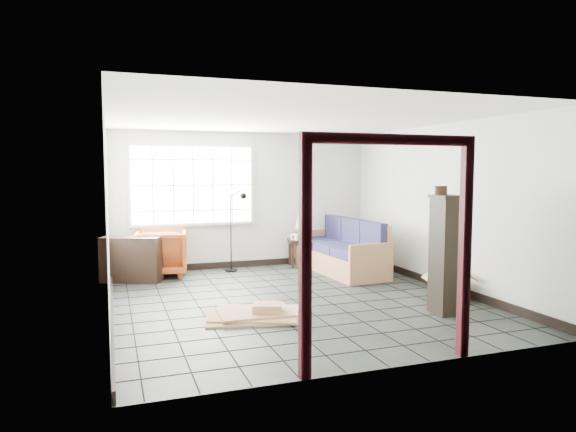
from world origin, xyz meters
name	(u,v)px	position (x,y,z in m)	size (l,w,h in m)	color
ground	(293,300)	(0.00, 0.00, 0.00)	(5.50, 5.50, 0.00)	black
room_shell	(292,184)	(0.00, 0.03, 1.68)	(5.02, 5.52, 2.61)	silver
window_panel	(193,185)	(-1.00, 2.70, 1.60)	(2.32, 0.08, 1.52)	silver
doorway_trim	(390,223)	(0.00, -2.70, 1.38)	(1.80, 0.08, 2.20)	#370C13
futon_sofa	(343,253)	(1.59, 1.65, 0.35)	(0.97, 2.26, 0.98)	#A56B4A
armchair	(161,251)	(-1.63, 2.40, 0.45)	(0.87, 0.82, 0.90)	brown
side_table	(301,244)	(1.04, 2.40, 0.44)	(0.58, 0.58, 0.54)	black
table_lamp	(303,223)	(1.07, 2.40, 0.84)	(0.33, 0.33, 0.44)	black
projector	(300,236)	(1.02, 2.40, 0.59)	(0.34, 0.29, 0.11)	silver
floor_lamp	(237,227)	(-0.24, 2.39, 0.82)	(0.46, 0.29, 1.53)	black
console_shelf	(131,259)	(-2.15, 2.05, 0.38)	(1.05, 0.73, 0.76)	black
tall_shelf	(446,254)	(1.64, -1.34, 0.79)	(0.36, 0.44, 1.55)	black
pot	(441,190)	(1.59, -1.27, 1.61)	(0.21, 0.21, 0.12)	black
open_box	(449,289)	(2.15, -0.74, 0.15)	(0.80, 0.54, 0.41)	#906845
cardboard_pile	(257,313)	(-0.73, -0.69, 0.05)	(1.40, 1.17, 0.18)	#906845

